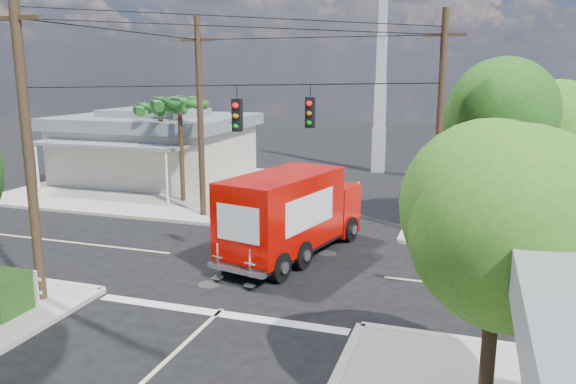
% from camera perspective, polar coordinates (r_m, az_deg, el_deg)
% --- Properties ---
extents(ground, '(120.00, 120.00, 0.00)m').
position_cam_1_polar(ground, '(19.84, -1.82, -7.38)').
color(ground, black).
rests_on(ground, ground).
extents(sidewalk_ne, '(14.12, 14.12, 0.14)m').
position_cam_1_polar(sidewalk_ne, '(29.52, 26.39, -2.01)').
color(sidewalk_ne, gray).
rests_on(sidewalk_ne, ground).
extents(sidewalk_nw, '(14.12, 14.12, 0.14)m').
position_cam_1_polar(sidewalk_nw, '(33.94, -12.86, 0.64)').
color(sidewalk_nw, gray).
rests_on(sidewalk_nw, ground).
extents(road_markings, '(32.00, 32.00, 0.01)m').
position_cam_1_polar(road_markings, '(18.55, -3.40, -8.79)').
color(road_markings, beige).
rests_on(road_markings, ground).
extents(building_nw, '(10.80, 10.20, 4.30)m').
position_cam_1_polar(building_nw, '(35.52, -13.26, 4.63)').
color(building_nw, beige).
rests_on(building_nw, sidewalk_nw).
extents(radio_tower, '(0.80, 0.80, 17.00)m').
position_cam_1_polar(radio_tower, '(38.05, 9.40, 10.43)').
color(radio_tower, silver).
rests_on(radio_tower, ground).
extents(tree_ne_front, '(4.21, 4.14, 6.66)m').
position_cam_1_polar(tree_ne_front, '(24.41, 20.13, 7.01)').
color(tree_ne_front, '#422D1C').
rests_on(tree_ne_front, sidewalk_ne).
extents(tree_ne_back, '(3.77, 3.66, 5.82)m').
position_cam_1_polar(tree_ne_back, '(26.85, 25.48, 5.73)').
color(tree_ne_back, '#422D1C').
rests_on(tree_ne_back, sidewalk_ne).
extents(tree_se, '(3.67, 3.54, 5.62)m').
position_cam_1_polar(tree_se, '(10.65, 20.71, -2.59)').
color(tree_se, '#422D1C').
rests_on(tree_se, sidewalk_se).
extents(palm_nw_front, '(3.01, 3.08, 5.59)m').
position_cam_1_polar(palm_nw_front, '(28.73, -10.96, 8.72)').
color(palm_nw_front, '#422D1C').
rests_on(palm_nw_front, sidewalk_nw).
extents(palm_nw_back, '(3.01, 3.08, 5.19)m').
position_cam_1_polar(palm_nw_back, '(31.05, -12.84, 8.18)').
color(palm_nw_back, '#422D1C').
rests_on(palm_nw_back, sidewalk_nw).
extents(utility_poles, '(12.00, 10.68, 9.00)m').
position_cam_1_polar(utility_poles, '(20.88, -4.50, 6.72)').
color(utility_poles, '#473321').
rests_on(utility_poles, ground).
extents(vending_boxes, '(1.90, 0.50, 1.10)m').
position_cam_1_polar(vending_boxes, '(24.49, 17.82, -2.51)').
color(vending_boxes, red).
rests_on(vending_boxes, sidewalk_ne).
extents(delivery_truck, '(3.74, 7.55, 3.14)m').
position_cam_1_polar(delivery_truck, '(20.32, 0.41, -2.20)').
color(delivery_truck, black).
rests_on(delivery_truck, ground).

